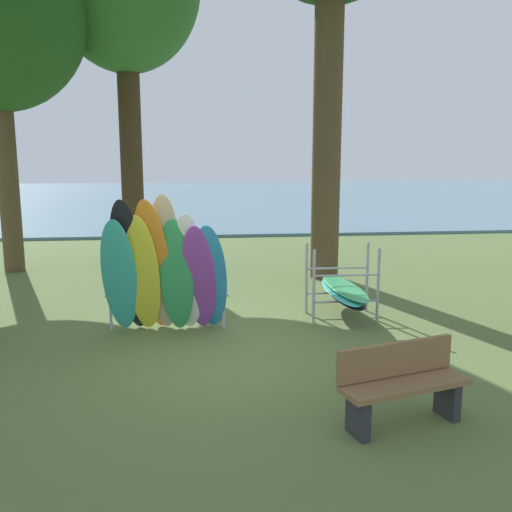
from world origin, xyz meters
TOP-DOWN VIEW (x-y plane):
  - ground_plane at (0.00, 0.00)m, footprint 80.00×80.00m
  - lake_water at (0.00, 29.16)m, footprint 80.00×36.00m
  - leaning_board_pile at (-0.74, 0.80)m, footprint 1.99×1.13m
  - board_storage_rack at (2.28, 1.51)m, footprint 1.15×2.11m
  - park_bench at (1.83, -2.40)m, footprint 1.46×0.78m

SIDE VIEW (x-z plane):
  - ground_plane at x=0.00m, z-range 0.00..0.00m
  - lake_water at x=0.00m, z-range 0.00..0.10m
  - park_bench at x=1.83m, z-range 0.03..0.88m
  - board_storage_rack at x=2.28m, z-range -0.15..1.10m
  - leaning_board_pile at x=-0.74m, z-range -0.13..2.11m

